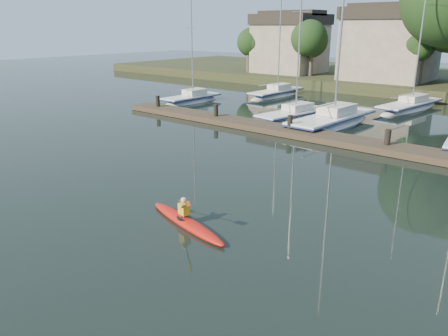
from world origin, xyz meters
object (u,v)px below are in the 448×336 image
Objects in this scene: sailboat_1 at (293,121)px; sailboat_2 at (331,128)px; sailboat_5 at (276,98)px; sailboat_6 at (409,111)px; sailboat_0 at (192,104)px; dock at (334,139)px; kayak at (186,220)px.

sailboat_2 is at bearing 4.37° from sailboat_1.
sailboat_5 is at bearing 138.78° from sailboat_1.
sailboat_6 reaches higher than sailboat_1.
sailboat_2 is at bearing -94.33° from sailboat_6.
sailboat_0 is at bearing 179.50° from sailboat_2.
sailboat_0 is at bearing -174.32° from sailboat_1.
dock is 13.53m from sailboat_6.
dock is 4.56m from sailboat_2.
sailboat_1 is (-5.28, 4.24, -0.38)m from dock.
dock is at bearing -14.98° from sailboat_0.
sailboat_1 is 10.90m from sailboat_5.
dock is at bearing -58.54° from sailboat_2.
kayak is 25.02m from sailboat_0.
sailboat_1 is 0.84× the size of sailboat_6.
sailboat_2 is at bearing 113.64° from kayak.
sailboat_1 is (10.75, -0.60, 0.01)m from sailboat_0.
sailboat_1 is (-6.48, 17.53, -0.33)m from kayak.
dock is at bearing -43.90° from sailboat_5.
sailboat_5 reaches higher than sailboat_0.
kayak is 0.39× the size of sailboat_0.
sailboat_1 reaches higher than dock.
sailboat_0 is (-16.03, 4.84, -0.38)m from dock.
sailboat_5 is (-6.99, 8.36, 0.00)m from sailboat_1.
sailboat_1 is at bearing 178.49° from sailboat_2.
dock is 2.50× the size of sailboat_5.
sailboat_6 reaches higher than dock.
dock is 2.28× the size of sailboat_6.
sailboat_6 is at bearing 30.47° from sailboat_0.
sailboat_6 reaches higher than sailboat_0.
sailboat_0 reaches higher than dock.
kayak is at bearing -84.84° from dock.
sailboat_6 is (5.15, 9.28, -0.00)m from sailboat_1.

